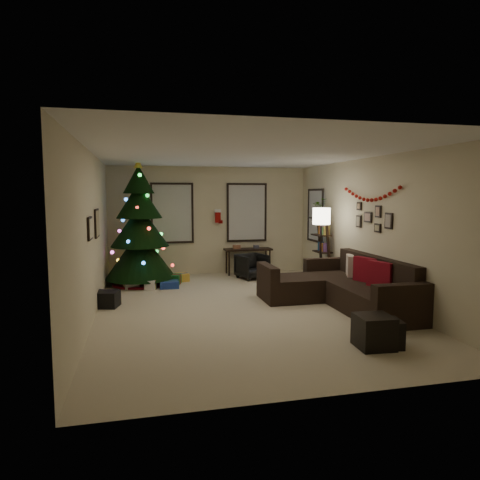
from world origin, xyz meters
name	(u,v)px	position (x,y,z in m)	size (l,w,h in m)	color
floor	(242,308)	(0.00, 0.00, 0.00)	(7.00, 7.00, 0.00)	beige
ceiling	(242,154)	(0.00, 0.00, 2.70)	(7.00, 7.00, 0.00)	white
wall_back	(210,221)	(0.00, 3.50, 1.35)	(5.00, 5.00, 0.00)	beige
wall_front	(327,263)	(0.00, -3.50, 1.35)	(5.00, 5.00, 0.00)	beige
wall_left	(92,235)	(-2.50, 0.00, 1.35)	(7.00, 7.00, 0.00)	beige
wall_right	(371,230)	(2.50, 0.00, 1.35)	(7.00, 7.00, 0.00)	beige
window_back_left	(172,213)	(-0.95, 3.47, 1.55)	(1.05, 0.06, 1.50)	#728CB2
window_back_right	(247,212)	(0.95, 3.47, 1.55)	(1.05, 0.06, 1.50)	#728CB2
window_right_wall	(316,215)	(2.47, 2.55, 1.50)	(0.06, 0.90, 1.30)	#728CB2
christmas_tree	(140,231)	(-1.74, 2.53, 1.20)	(1.56, 1.56, 2.90)	black
presents	(156,281)	(-1.43, 2.27, 0.11)	(1.50, 1.01, 0.28)	silver
sofa	(342,289)	(1.82, -0.20, 0.29)	(2.00, 2.89, 0.90)	black
pillow_red_a	(380,275)	(2.21, -0.83, 0.64)	(0.13, 0.47, 0.47)	maroon
pillow_red_b	(366,271)	(2.21, -0.35, 0.64)	(0.13, 0.48, 0.48)	maroon
pillow_cream	(350,266)	(2.21, 0.25, 0.63)	(0.12, 0.42, 0.42)	beige
ottoman_near	(374,332)	(1.21, -2.35, 0.22)	(0.45, 0.45, 0.43)	black
ottoman_far	(386,333)	(1.39, -2.35, 0.18)	(0.38, 0.38, 0.36)	black
desk	(248,251)	(0.93, 3.22, 0.57)	(1.20, 0.43, 0.64)	black
desk_chair	(252,266)	(0.86, 2.57, 0.30)	(0.58, 0.55, 0.60)	black
bookshelf	(323,247)	(2.30, 1.71, 0.83)	(0.30, 0.51, 1.72)	black
potted_plant	(319,204)	(2.30, 1.98, 1.80)	(0.42, 0.36, 0.46)	#4C4C4C
floor_lamp	(321,222)	(1.95, 1.05, 1.45)	(0.37, 0.37, 1.73)	black
art_map	(97,223)	(-2.48, 0.65, 1.50)	(0.04, 0.60, 0.50)	black
art_abstract	(90,228)	(-2.48, -0.47, 1.50)	(0.04, 0.45, 0.35)	black
gallery	(373,218)	(2.48, -0.07, 1.57)	(0.03, 1.25, 0.54)	black
garland	(370,194)	(2.45, 0.01, 2.02)	(0.08, 1.90, 0.30)	#A5140C
stocking_left	(204,218)	(-0.14, 3.54, 1.42)	(0.20, 0.05, 0.36)	#990F0C
stocking_right	(218,216)	(0.19, 3.38, 1.47)	(0.20, 0.05, 0.36)	#990F0C
storage_bin	(102,299)	(-2.43, 0.63, 0.14)	(0.57, 0.38, 0.28)	black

